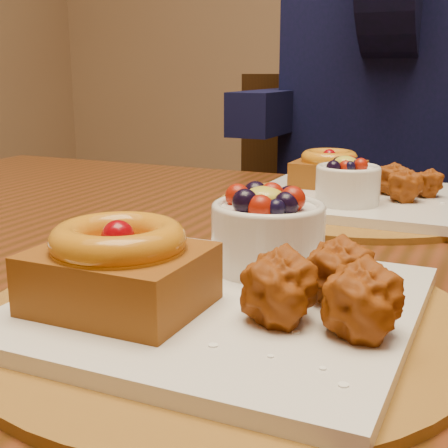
{
  "coord_description": "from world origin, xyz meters",
  "views": [
    {
      "loc": [
        0.25,
        -0.64,
        0.94
      ],
      "look_at": [
        0.05,
        -0.19,
        0.82
      ],
      "focal_mm": 50.0,
      "sensor_mm": 36.0,
      "label": 1
    }
  ],
  "objects_px": {
    "chair_far": "(327,235)",
    "diner": "(400,44)",
    "dining_table": "(306,315)",
    "place_setting_near": "(222,283)",
    "place_setting_far": "(353,193)"
  },
  "relations": [
    {
      "from": "dining_table",
      "to": "diner",
      "type": "height_order",
      "value": "diner"
    },
    {
      "from": "dining_table",
      "to": "chair_far",
      "type": "height_order",
      "value": "chair_far"
    },
    {
      "from": "chair_far",
      "to": "dining_table",
      "type": "bearing_deg",
      "value": -101.15
    },
    {
      "from": "dining_table",
      "to": "place_setting_far",
      "type": "distance_m",
      "value": 0.24
    },
    {
      "from": "chair_far",
      "to": "diner",
      "type": "relative_size",
      "value": 1.0
    },
    {
      "from": "place_setting_far",
      "to": "chair_far",
      "type": "bearing_deg",
      "value": 107.31
    },
    {
      "from": "dining_table",
      "to": "place_setting_far",
      "type": "height_order",
      "value": "place_setting_far"
    },
    {
      "from": "diner",
      "to": "place_setting_far",
      "type": "bearing_deg",
      "value": -91.11
    },
    {
      "from": "dining_table",
      "to": "place_setting_near",
      "type": "xyz_separation_m",
      "value": [
        -0.0,
        -0.21,
        0.11
      ]
    },
    {
      "from": "place_setting_near",
      "to": "place_setting_far",
      "type": "height_order",
      "value": "place_setting_near"
    },
    {
      "from": "dining_table",
      "to": "chair_far",
      "type": "xyz_separation_m",
      "value": [
        -0.23,
        0.94,
        -0.16
      ]
    },
    {
      "from": "dining_table",
      "to": "place_setting_near",
      "type": "distance_m",
      "value": 0.24
    },
    {
      "from": "place_setting_near",
      "to": "chair_far",
      "type": "bearing_deg",
      "value": 100.99
    },
    {
      "from": "dining_table",
      "to": "diner",
      "type": "bearing_deg",
      "value": 93.22
    },
    {
      "from": "place_setting_far",
      "to": "diner",
      "type": "bearing_deg",
      "value": 94.23
    }
  ]
}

